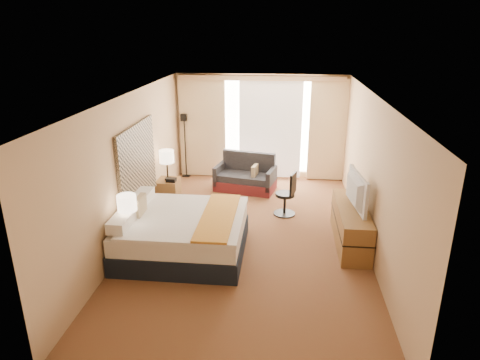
# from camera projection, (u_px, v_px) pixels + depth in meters

# --- Properties ---
(floor) EXTENTS (4.20, 7.00, 0.02)m
(floor) POSITION_uv_depth(u_px,v_px,m) (248.00, 238.00, 7.88)
(floor) COLOR maroon
(floor) RESTS_ON ground
(ceiling) EXTENTS (4.20, 7.00, 0.02)m
(ceiling) POSITION_uv_depth(u_px,v_px,m) (249.00, 96.00, 7.00)
(ceiling) COLOR silver
(ceiling) RESTS_ON wall_back
(wall_back) EXTENTS (4.20, 0.02, 2.60)m
(wall_back) POSITION_uv_depth(u_px,v_px,m) (260.00, 127.00, 10.72)
(wall_back) COLOR tan
(wall_back) RESTS_ON ground
(wall_front) EXTENTS (4.20, 0.02, 2.60)m
(wall_front) POSITION_uv_depth(u_px,v_px,m) (218.00, 285.00, 4.17)
(wall_front) COLOR tan
(wall_front) RESTS_ON ground
(wall_left) EXTENTS (0.02, 7.00, 2.60)m
(wall_left) POSITION_uv_depth(u_px,v_px,m) (132.00, 167.00, 7.65)
(wall_left) COLOR tan
(wall_left) RESTS_ON ground
(wall_right) EXTENTS (0.02, 7.00, 2.60)m
(wall_right) POSITION_uv_depth(u_px,v_px,m) (372.00, 175.00, 7.24)
(wall_right) COLOR tan
(wall_right) RESTS_ON ground
(headboard) EXTENTS (0.06, 1.85, 1.50)m
(headboard) POSITION_uv_depth(u_px,v_px,m) (138.00, 165.00, 7.84)
(headboard) COLOR black
(headboard) RESTS_ON wall_left
(nightstand_left) EXTENTS (0.45, 0.52, 0.55)m
(nightstand_left) POSITION_uv_depth(u_px,v_px,m) (129.00, 247.00, 6.99)
(nightstand_left) COLOR brown
(nightstand_left) RESTS_ON floor
(nightstand_right) EXTENTS (0.45, 0.52, 0.55)m
(nightstand_right) POSITION_uv_depth(u_px,v_px,m) (169.00, 192.00, 9.33)
(nightstand_right) COLOR brown
(nightstand_right) RESTS_ON floor
(media_dresser) EXTENTS (0.50, 1.80, 0.70)m
(media_dresser) POSITION_uv_depth(u_px,v_px,m) (351.00, 225.00, 7.59)
(media_dresser) COLOR brown
(media_dresser) RESTS_ON floor
(window) EXTENTS (2.30, 0.02, 2.30)m
(window) POSITION_uv_depth(u_px,v_px,m) (270.00, 127.00, 10.66)
(window) COLOR white
(window) RESTS_ON wall_back
(curtains) EXTENTS (4.12, 0.19, 2.56)m
(curtains) POSITION_uv_depth(u_px,v_px,m) (260.00, 124.00, 10.58)
(curtains) COLOR beige
(curtains) RESTS_ON floor
(bed) EXTENTS (2.06, 1.88, 1.00)m
(bed) POSITION_uv_depth(u_px,v_px,m) (183.00, 233.00, 7.25)
(bed) COLOR black
(bed) RESTS_ON floor
(loveseat) EXTENTS (1.50, 1.01, 0.86)m
(loveseat) POSITION_uv_depth(u_px,v_px,m) (246.00, 178.00, 10.14)
(loveseat) COLOR maroon
(loveseat) RESTS_ON floor
(floor_lamp) EXTENTS (0.21, 0.21, 1.63)m
(floor_lamp) POSITION_uv_depth(u_px,v_px,m) (185.00, 133.00, 10.77)
(floor_lamp) COLOR black
(floor_lamp) RESTS_ON floor
(desk_chair) EXTENTS (0.45, 0.45, 0.92)m
(desk_chair) POSITION_uv_depth(u_px,v_px,m) (287.00, 196.00, 8.72)
(desk_chair) COLOR black
(desk_chair) RESTS_ON floor
(lamp_left) EXTENTS (0.30, 0.30, 0.64)m
(lamp_left) POSITION_uv_depth(u_px,v_px,m) (127.00, 204.00, 6.73)
(lamp_left) COLOR black
(lamp_left) RESTS_ON nightstand_left
(lamp_right) EXTENTS (0.31, 0.31, 0.66)m
(lamp_right) POSITION_uv_depth(u_px,v_px,m) (167.00, 157.00, 9.07)
(lamp_right) COLOR black
(lamp_right) RESTS_ON nightstand_right
(tissue_box) EXTENTS (0.13, 0.13, 0.12)m
(tissue_box) POSITION_uv_depth(u_px,v_px,m) (127.00, 228.00, 6.88)
(tissue_box) COLOR #96CAE8
(tissue_box) RESTS_ON nightstand_left
(telephone) EXTENTS (0.21, 0.17, 0.08)m
(telephone) POSITION_uv_depth(u_px,v_px,m) (171.00, 180.00, 9.11)
(telephone) COLOR black
(telephone) RESTS_ON nightstand_right
(television) EXTENTS (0.27, 1.10, 0.63)m
(television) POSITION_uv_depth(u_px,v_px,m) (351.00, 191.00, 7.35)
(television) COLOR black
(television) RESTS_ON media_dresser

